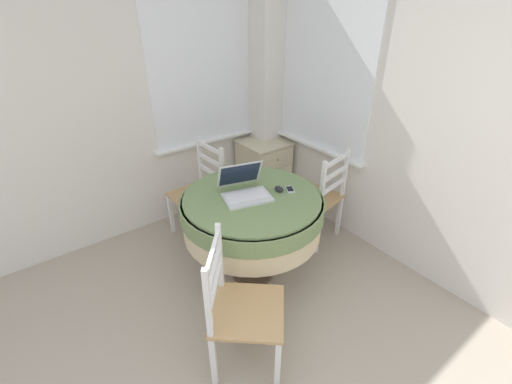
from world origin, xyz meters
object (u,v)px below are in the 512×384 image
(round_dining_table, at_px, (252,212))
(cell_phone, at_px, (290,189))
(laptop, at_px, (245,189))
(dining_chair_camera_near, at_px, (240,309))
(corner_cabinet, at_px, (264,170))
(dining_chair_near_back_window, at_px, (200,193))
(dining_chair_near_right_window, at_px, (318,198))
(computer_mouse, at_px, (279,189))

(round_dining_table, distance_m, cell_phone, 0.35)
(laptop, relative_size, dining_chair_camera_near, 0.46)
(round_dining_table, xyz_separation_m, corner_cabinet, (0.88, 0.98, -0.28))
(dining_chair_near_back_window, bearing_deg, laptop, -89.72)
(dining_chair_near_back_window, bearing_deg, dining_chair_near_right_window, -41.68)
(computer_mouse, height_order, cell_phone, computer_mouse)
(dining_chair_near_right_window, height_order, corner_cabinet, dining_chair_near_right_window)
(computer_mouse, relative_size, dining_chair_near_right_window, 0.09)
(round_dining_table, height_order, laptop, laptop)
(computer_mouse, height_order, dining_chair_camera_near, dining_chair_camera_near)
(dining_chair_near_back_window, xyz_separation_m, corner_cabinet, (0.92, 0.18, -0.10))
(dining_chair_camera_near, bearing_deg, computer_mouse, 35.66)
(computer_mouse, distance_m, cell_phone, 0.09)
(computer_mouse, bearing_deg, dining_chair_near_back_window, 106.13)
(laptop, bearing_deg, dining_chair_camera_near, -127.56)
(dining_chair_near_back_window, distance_m, dining_chair_near_right_window, 1.13)
(cell_phone, distance_m, dining_chair_near_right_window, 0.63)
(computer_mouse, distance_m, corner_cabinet, 1.32)
(dining_chair_near_back_window, bearing_deg, computer_mouse, -73.87)
(corner_cabinet, bearing_deg, computer_mouse, -122.75)
(dining_chair_camera_near, bearing_deg, dining_chair_near_back_window, 70.52)
(computer_mouse, height_order, dining_chair_near_back_window, dining_chair_near_back_window)
(computer_mouse, relative_size, dining_chair_near_back_window, 0.09)
(laptop, height_order, cell_phone, laptop)
(cell_phone, height_order, corner_cabinet, cell_phone)
(laptop, bearing_deg, corner_cabinet, 45.33)
(dining_chair_camera_near, height_order, corner_cabinet, dining_chair_camera_near)
(cell_phone, bearing_deg, dining_chair_near_back_window, 110.23)
(round_dining_table, height_order, dining_chair_camera_near, dining_chair_camera_near)
(cell_phone, xyz_separation_m, dining_chair_camera_near, (-0.83, -0.50, -0.33))
(dining_chair_near_right_window, relative_size, corner_cabinet, 1.32)
(round_dining_table, relative_size, cell_phone, 8.81)
(dining_chair_near_back_window, height_order, corner_cabinet, dining_chair_near_back_window)
(round_dining_table, distance_m, laptop, 0.20)
(round_dining_table, bearing_deg, dining_chair_camera_near, -131.67)
(dining_chair_near_right_window, height_order, dining_chair_camera_near, same)
(cell_phone, distance_m, corner_cabinet, 1.30)
(dining_chair_near_right_window, distance_m, dining_chair_camera_near, 1.49)
(round_dining_table, distance_m, corner_cabinet, 1.35)
(cell_phone, xyz_separation_m, dining_chair_near_back_window, (-0.33, 0.90, -0.33))
(round_dining_table, relative_size, laptop, 2.59)
(laptop, height_order, dining_chair_near_right_window, laptop)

